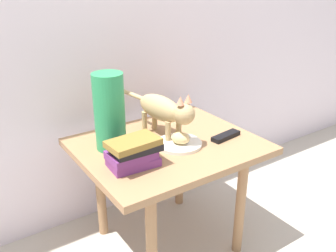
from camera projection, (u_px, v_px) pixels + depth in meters
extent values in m
plane|color=#B2A899|center=(168.00, 240.00, 1.80)|extent=(6.00, 6.00, 0.00)
cube|color=#9E724C|center=(168.00, 146.00, 1.60)|extent=(0.76, 0.62, 0.03)
cylinder|color=#9E724C|center=(152.00, 246.00, 1.41)|extent=(0.04, 0.04, 0.50)
cylinder|color=#9E724C|center=(240.00, 205.00, 1.65)|extent=(0.04, 0.04, 0.50)
cylinder|color=#9E724C|center=(100.00, 190.00, 1.76)|extent=(0.04, 0.04, 0.50)
cylinder|color=#9E724C|center=(180.00, 163.00, 2.00)|extent=(0.04, 0.04, 0.50)
cylinder|color=silver|center=(179.00, 144.00, 1.57)|extent=(0.20, 0.20, 0.01)
ellipsoid|color=#E0BC7A|center=(180.00, 138.00, 1.55)|extent=(0.09, 0.10, 0.05)
cylinder|color=tan|center=(178.00, 129.00, 1.61)|extent=(0.02, 0.02, 0.10)
cylinder|color=tan|center=(168.00, 133.00, 1.57)|extent=(0.02, 0.02, 0.10)
cylinder|color=tan|center=(155.00, 119.00, 1.72)|extent=(0.02, 0.02, 0.10)
cylinder|color=tan|center=(145.00, 122.00, 1.68)|extent=(0.02, 0.02, 0.10)
ellipsoid|color=tan|center=(160.00, 108.00, 1.61)|extent=(0.12, 0.27, 0.11)
sphere|color=tan|center=(184.00, 114.00, 1.50)|extent=(0.09, 0.09, 0.09)
cone|color=#DD8460|center=(188.00, 98.00, 1.49)|extent=(0.03, 0.03, 0.03)
cone|color=#DD8460|center=(180.00, 101.00, 1.47)|extent=(0.03, 0.03, 0.03)
cylinder|color=tan|center=(133.00, 95.00, 1.75)|extent=(0.04, 0.16, 0.02)
cube|color=#72337A|center=(133.00, 162.00, 1.41)|extent=(0.19, 0.13, 0.03)
cube|color=#72337A|center=(131.00, 155.00, 1.39)|extent=(0.18, 0.12, 0.03)
cube|color=black|center=(135.00, 147.00, 1.38)|extent=(0.19, 0.12, 0.03)
cube|color=olive|center=(133.00, 143.00, 1.36)|extent=(0.20, 0.13, 0.02)
cylinder|color=#288C51|center=(109.00, 112.00, 1.49)|extent=(0.13, 0.13, 0.32)
cube|color=black|center=(226.00, 136.00, 1.64)|extent=(0.15, 0.06, 0.02)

